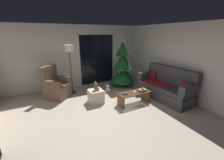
% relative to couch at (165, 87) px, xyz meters
% --- Properties ---
extents(ground_plane, '(7.00, 7.00, 0.00)m').
position_rel_couch_xyz_m(ground_plane, '(-2.32, -0.39, -0.40)').
color(ground_plane, '#B2A38E').
extents(wall_back, '(5.72, 0.12, 2.50)m').
position_rel_couch_xyz_m(wall_back, '(-2.32, 2.67, 0.85)').
color(wall_back, silver).
rests_on(wall_back, ground).
extents(wall_right, '(0.12, 6.00, 2.50)m').
position_rel_couch_xyz_m(wall_right, '(0.54, -0.39, 0.85)').
color(wall_right, silver).
rests_on(wall_right, ground).
extents(patio_door_frame, '(1.60, 0.02, 2.20)m').
position_rel_couch_xyz_m(patio_door_frame, '(-1.48, 2.60, 0.70)').
color(patio_door_frame, silver).
rests_on(patio_door_frame, ground).
extents(patio_door_glass, '(1.50, 0.02, 2.10)m').
position_rel_couch_xyz_m(patio_door_glass, '(-1.48, 2.58, 0.65)').
color(patio_door_glass, black).
rests_on(patio_door_glass, ground).
extents(couch, '(0.91, 1.99, 1.08)m').
position_rel_couch_xyz_m(couch, '(0.00, 0.00, 0.00)').
color(couch, '#3D3D42').
rests_on(couch, ground).
extents(coffee_table, '(1.10, 0.40, 0.38)m').
position_rel_couch_xyz_m(coffee_table, '(-1.21, 0.14, -0.14)').
color(coffee_table, brown).
rests_on(coffee_table, ground).
extents(remote_white, '(0.15, 0.12, 0.02)m').
position_rel_couch_xyz_m(remote_white, '(-1.19, 0.15, -0.00)').
color(remote_white, silver).
rests_on(remote_white, coffee_table).
extents(remote_black, '(0.15, 0.13, 0.02)m').
position_rel_couch_xyz_m(remote_black, '(-1.56, 0.11, -0.00)').
color(remote_black, black).
rests_on(remote_black, coffee_table).
extents(book_stack, '(0.23, 0.20, 0.06)m').
position_rel_couch_xyz_m(book_stack, '(-0.93, 0.09, 0.02)').
color(book_stack, '#285684').
rests_on(book_stack, coffee_table).
extents(cell_phone, '(0.11, 0.16, 0.01)m').
position_rel_couch_xyz_m(cell_phone, '(-0.93, 0.08, 0.05)').
color(cell_phone, black).
rests_on(cell_phone, book_stack).
extents(christmas_tree, '(1.04, 1.04, 1.97)m').
position_rel_couch_xyz_m(christmas_tree, '(-0.71, 1.70, 0.48)').
color(christmas_tree, '#4C1E19').
rests_on(christmas_tree, ground).
extents(armchair, '(0.97, 0.97, 1.13)m').
position_rel_couch_xyz_m(armchair, '(-3.37, 1.75, 0.00)').
color(armchair, brown).
rests_on(armchair, ground).
extents(floor_lamp, '(0.32, 0.32, 1.78)m').
position_rel_couch_xyz_m(floor_lamp, '(-2.78, 1.91, 1.11)').
color(floor_lamp, '#2D2D30').
rests_on(floor_lamp, ground).
extents(ottoman, '(0.44, 0.44, 0.43)m').
position_rel_couch_xyz_m(ottoman, '(-2.27, 0.76, -0.19)').
color(ottoman, beige).
rests_on(ottoman, ground).
extents(teddy_bear_chestnut, '(0.22, 0.21, 0.29)m').
position_rel_couch_xyz_m(teddy_bear_chestnut, '(-2.27, 0.76, 0.15)').
color(teddy_bear_chestnut, brown).
rests_on(teddy_bear_chestnut, ottoman).
extents(teddy_bear_cream_by_tree, '(0.22, 0.21, 0.29)m').
position_rel_couch_xyz_m(teddy_bear_cream_by_tree, '(-1.54, 1.38, -0.28)').
color(teddy_bear_cream_by_tree, beige).
rests_on(teddy_bear_cream_by_tree, ground).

